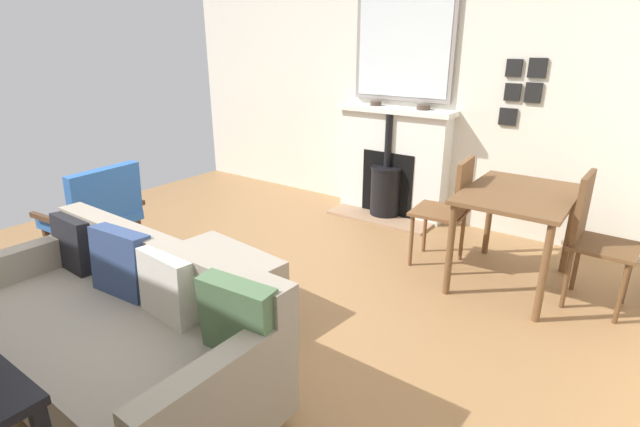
{
  "coord_description": "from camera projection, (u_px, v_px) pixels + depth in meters",
  "views": [
    {
      "loc": [
        1.99,
        2.39,
        1.74
      ],
      "look_at": [
        -0.59,
        0.52,
        0.57
      ],
      "focal_mm": 26.69,
      "sensor_mm": 36.0,
      "label": 1
    }
  ],
  "objects": [
    {
      "name": "ground_plane",
      "position": [
        213.0,
        297.0,
        3.43
      ],
      "size": [
        5.0,
        5.29,
        0.01
      ],
      "primitive_type": "cube",
      "color": "olive"
    },
    {
      "name": "wall_left",
      "position": [
        389.0,
        72.0,
        4.83
      ],
      "size": [
        0.12,
        5.29,
        2.86
      ],
      "primitive_type": "cube",
      "color": "silver",
      "rests_on": "ground"
    },
    {
      "name": "fireplace",
      "position": [
        391.0,
        168.0,
        4.89
      ],
      "size": [
        0.54,
        1.22,
        1.11
      ],
      "color": "#9E7A5B",
      "rests_on": "ground"
    },
    {
      "name": "mirror_over_mantel",
      "position": [
        403.0,
        47.0,
        4.58
      ],
      "size": [
        0.04,
        1.04,
        1.01
      ],
      "color": "gray"
    },
    {
      "name": "mantel_bowl_near",
      "position": [
        376.0,
        103.0,
        4.82
      ],
      "size": [
        0.12,
        0.12,
        0.05
      ],
      "color": "#47382D",
      "rests_on": "fireplace"
    },
    {
      "name": "mantel_bowl_far",
      "position": [
        424.0,
        107.0,
        4.53
      ],
      "size": [
        0.13,
        0.13,
        0.05
      ],
      "color": "#47382D",
      "rests_on": "fireplace"
    },
    {
      "name": "sofa",
      "position": [
        118.0,
        331.0,
        2.42
      ],
      "size": [
        0.86,
        1.83,
        0.79
      ],
      "color": "#B2B2B7",
      "rests_on": "ground"
    },
    {
      "name": "ottoman",
      "position": [
        216.0,
        280.0,
        3.14
      ],
      "size": [
        0.65,
        0.86,
        0.41
      ],
      "color": "#B2B2B7",
      "rests_on": "ground"
    },
    {
      "name": "armchair_accent",
      "position": [
        97.0,
        210.0,
        3.83
      ],
      "size": [
        0.72,
        0.63,
        0.82
      ],
      "color": "#4C3321",
      "rests_on": "ground"
    },
    {
      "name": "dining_table",
      "position": [
        518.0,
        206.0,
        3.42
      ],
      "size": [
        0.97,
        0.72,
        0.72
      ],
      "color": "brown",
      "rests_on": "ground"
    },
    {
      "name": "dining_chair_near_fireplace",
      "position": [
        451.0,
        204.0,
        3.73
      ],
      "size": [
        0.43,
        0.43,
        0.89
      ],
      "color": "brown",
      "rests_on": "ground"
    },
    {
      "name": "dining_chair_by_back_wall",
      "position": [
        592.0,
        231.0,
        3.18
      ],
      "size": [
        0.41,
        0.41,
        0.92
      ],
      "color": "brown",
      "rests_on": "ground"
    },
    {
      "name": "photo_gallery_row",
      "position": [
        521.0,
        88.0,
        4.07
      ],
      "size": [
        0.02,
        0.33,
        0.57
      ],
      "color": "black"
    }
  ]
}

